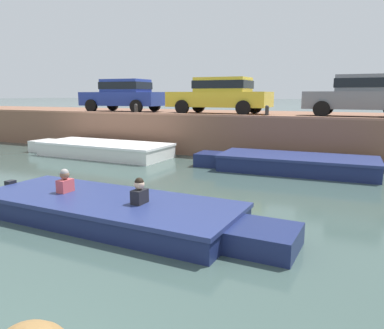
% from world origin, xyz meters
% --- Properties ---
extents(ground_plane, '(400.00, 400.00, 0.00)m').
position_xyz_m(ground_plane, '(0.00, 6.17, 0.00)').
color(ground_plane, '#384C47').
extents(far_quay_wall, '(60.00, 6.00, 1.58)m').
position_xyz_m(far_quay_wall, '(0.00, 15.35, 0.79)').
color(far_quay_wall, brown).
rests_on(far_quay_wall, ground).
extents(far_wall_coping, '(60.00, 0.24, 0.08)m').
position_xyz_m(far_wall_coping, '(0.00, 12.47, 1.62)').
color(far_wall_coping, '#9F6C52').
rests_on(far_wall_coping, far_quay_wall).
extents(boat_moored_west_white, '(6.37, 2.31, 0.55)m').
position_xyz_m(boat_moored_west_white, '(-6.66, 10.83, 0.27)').
color(boat_moored_west_white, white).
rests_on(boat_moored_west_white, ground).
extents(boat_moored_central_navy, '(5.78, 2.02, 0.52)m').
position_xyz_m(boat_moored_central_navy, '(0.77, 10.83, 0.26)').
color(boat_moored_central_navy, navy).
rests_on(boat_moored_central_navy, ground).
extents(motorboat_passing, '(6.48, 2.19, 0.92)m').
position_xyz_m(motorboat_passing, '(-1.39, 4.58, 0.22)').
color(motorboat_passing, navy).
rests_on(motorboat_passing, ground).
extents(car_leftmost_blue, '(4.03, 2.15, 1.54)m').
position_xyz_m(car_leftmost_blue, '(-7.80, 14.35, 2.43)').
color(car_leftmost_blue, '#233893').
rests_on(car_leftmost_blue, far_quay_wall).
extents(car_left_inner_yellow, '(4.38, 1.96, 1.54)m').
position_xyz_m(car_left_inner_yellow, '(-2.84, 14.35, 2.43)').
color(car_left_inner_yellow, yellow).
rests_on(car_left_inner_yellow, far_quay_wall).
extents(car_centre_grey, '(3.85, 1.99, 1.54)m').
position_xyz_m(car_centre_grey, '(2.66, 14.35, 2.42)').
color(car_centre_grey, slate).
rests_on(car_centre_grey, far_quay_wall).
extents(mooring_bollard_west, '(0.15, 0.15, 0.45)m').
position_xyz_m(mooring_bollard_west, '(-6.03, 12.60, 1.82)').
color(mooring_bollard_west, '#2D2B28').
rests_on(mooring_bollard_west, far_quay_wall).
extents(mooring_bollard_mid, '(0.15, 0.15, 0.45)m').
position_xyz_m(mooring_bollard_mid, '(-0.40, 12.60, 1.82)').
color(mooring_bollard_mid, '#2D2B28').
rests_on(mooring_bollard_mid, far_quay_wall).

